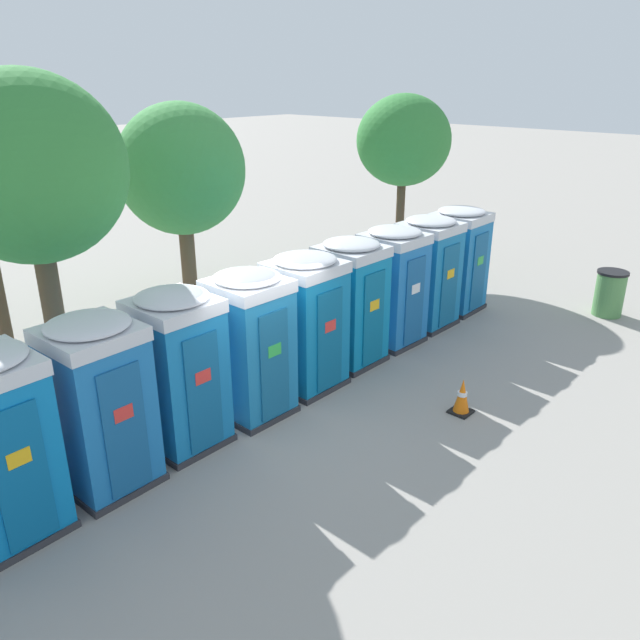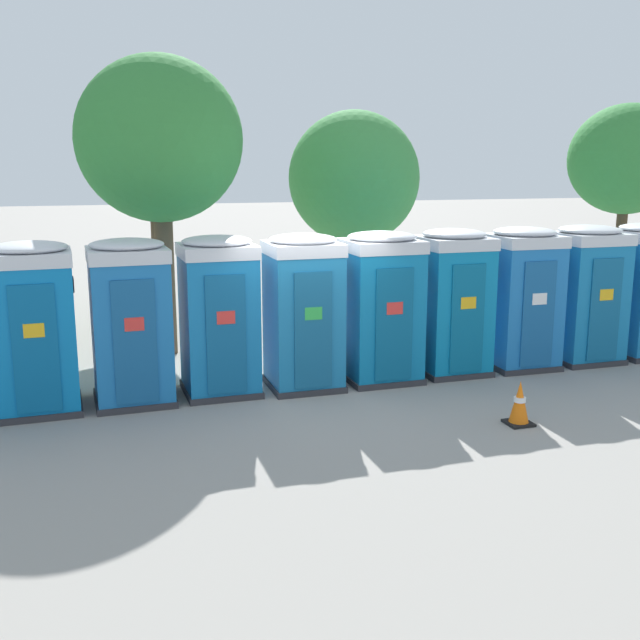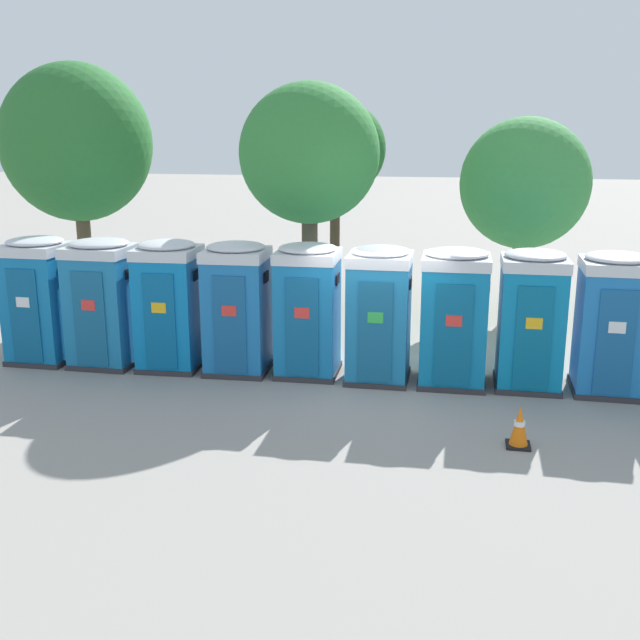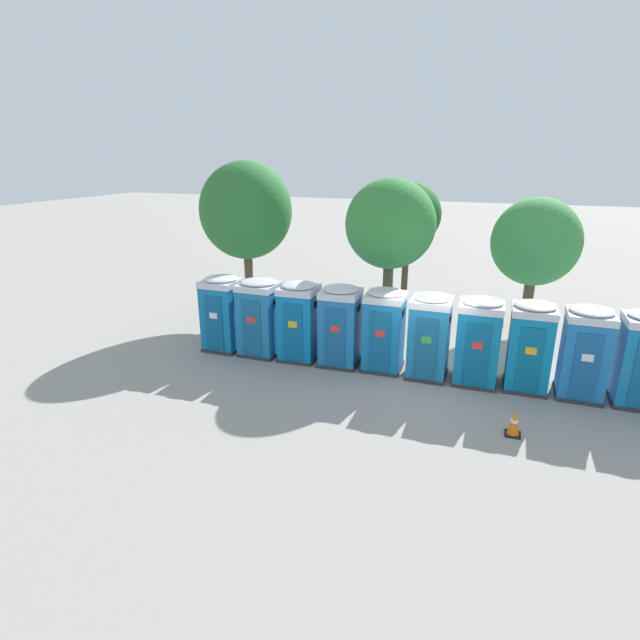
% 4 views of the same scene
% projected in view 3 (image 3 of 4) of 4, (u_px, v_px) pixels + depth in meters
% --- Properties ---
extents(ground_plane, '(120.00, 120.00, 0.00)m').
position_uv_depth(ground_plane, '(378.00, 378.00, 14.22)').
color(ground_plane, gray).
extents(portapotty_0, '(1.20, 1.21, 2.54)m').
position_uv_depth(portapotty_0, '(40.00, 299.00, 15.03)').
color(portapotty_0, '#2D2D33').
rests_on(portapotty_0, ground).
extents(portapotty_1, '(1.25, 1.21, 2.54)m').
position_uv_depth(portapotty_1, '(103.00, 302.00, 14.78)').
color(portapotty_1, '#2D2D33').
rests_on(portapotty_1, ground).
extents(portapotty_2, '(1.22, 1.25, 2.54)m').
position_uv_depth(portapotty_2, '(170.00, 304.00, 14.58)').
color(portapotty_2, '#2D2D33').
rests_on(portapotty_2, ground).
extents(portapotty_3, '(1.23, 1.24, 2.54)m').
position_uv_depth(portapotty_3, '(237.00, 307.00, 14.35)').
color(portapotty_3, '#2D2D33').
rests_on(portapotty_3, ground).
extents(portapotty_4, '(1.19, 1.22, 2.54)m').
position_uv_depth(portapotty_4, '(308.00, 309.00, 14.19)').
color(portapotty_4, '#2D2D33').
rests_on(portapotty_4, ground).
extents(portapotty_5, '(1.16, 1.21, 2.54)m').
position_uv_depth(portapotty_5, '(379.00, 314.00, 13.86)').
color(portapotty_5, '#2D2D33').
rests_on(portapotty_5, ground).
extents(portapotty_6, '(1.24, 1.21, 2.54)m').
position_uv_depth(portapotty_6, '(454.00, 317.00, 13.63)').
color(portapotty_6, '#2D2D33').
rests_on(portapotty_6, ground).
extents(portapotty_7, '(1.17, 1.21, 2.54)m').
position_uv_depth(portapotty_7, '(531.00, 319.00, 13.46)').
color(portapotty_7, '#2D2D33').
rests_on(portapotty_7, ground).
extents(portapotty_8, '(1.20, 1.22, 2.54)m').
position_uv_depth(portapotty_8, '(611.00, 323.00, 13.20)').
color(portapotty_8, '#2D2D33').
rests_on(portapotty_8, ground).
extents(street_tree_1, '(3.08, 3.08, 5.60)m').
position_uv_depth(street_tree_1, '(309.00, 155.00, 16.31)').
color(street_tree_1, brown).
rests_on(street_tree_1, ground).
extents(street_tree_2, '(3.54, 3.54, 6.12)m').
position_uv_depth(street_tree_2, '(77.00, 144.00, 17.72)').
color(street_tree_2, brown).
rests_on(street_tree_2, ground).
extents(street_tree_3, '(3.14, 3.14, 4.89)m').
position_uv_depth(street_tree_3, '(525.00, 184.00, 18.24)').
color(street_tree_3, brown).
rests_on(street_tree_3, ground).
extents(street_tree_4, '(2.56, 2.56, 5.33)m').
position_uv_depth(street_tree_4, '(335.00, 150.00, 18.91)').
color(street_tree_4, '#4C3826').
rests_on(street_tree_4, ground).
extents(traffic_cone, '(0.36, 0.36, 0.64)m').
position_uv_depth(traffic_cone, '(519.00, 427.00, 11.11)').
color(traffic_cone, black).
rests_on(traffic_cone, ground).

